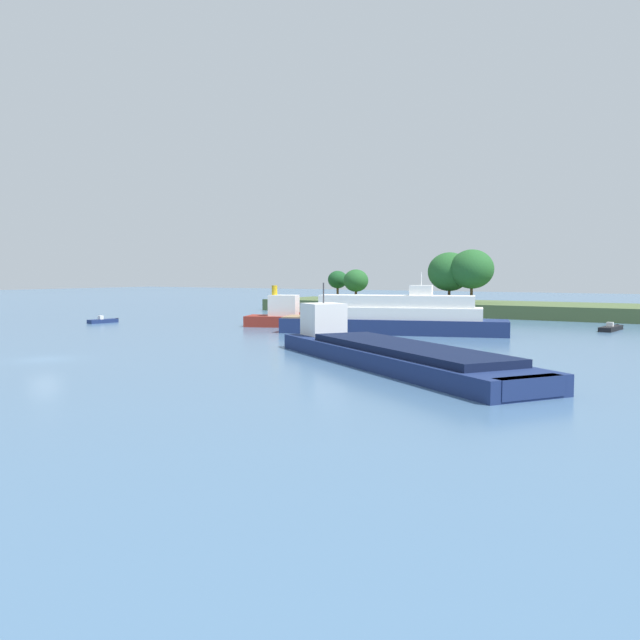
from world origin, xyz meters
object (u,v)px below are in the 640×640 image
(cargo_barge, at_px, (388,352))
(small_motorboat, at_px, (611,328))
(tugboat, at_px, (287,316))
(fishing_skiff, at_px, (103,321))
(white_riverboat, at_px, (393,317))

(cargo_barge, bearing_deg, small_motorboat, 76.66)
(tugboat, relative_size, small_motorboat, 1.77)
(small_motorboat, bearing_deg, tugboat, -157.04)
(cargo_barge, relative_size, fishing_skiff, 6.11)
(fishing_skiff, xyz_separation_m, white_riverboat, (39.83, 6.40, 1.56))
(small_motorboat, xyz_separation_m, white_riverboat, (-19.82, -16.98, 1.56))
(tugboat, xyz_separation_m, fishing_skiff, (-24.30, -8.40, -1.04))
(cargo_barge, distance_m, small_motorboat, 40.65)
(small_motorboat, height_order, white_riverboat, white_riverboat)
(tugboat, xyz_separation_m, cargo_barge, (25.97, -24.57, -0.35))
(cargo_barge, bearing_deg, tugboat, 136.59)
(cargo_barge, height_order, small_motorboat, cargo_barge)
(small_motorboat, bearing_deg, white_riverboat, -139.41)
(fishing_skiff, distance_m, small_motorboat, 64.07)
(fishing_skiff, relative_size, white_riverboat, 0.17)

